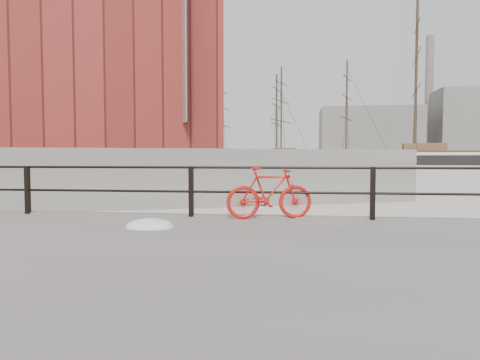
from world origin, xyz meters
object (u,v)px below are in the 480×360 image
(schooner_mid, at_px, (312,165))
(workboat_far, at_px, (102,169))
(bicycle, at_px, (269,193))
(workboat_near, at_px, (98,174))
(schooner_left, at_px, (249,165))

(schooner_mid, height_order, workboat_far, schooner_mid)
(bicycle, distance_m, workboat_near, 34.83)
(workboat_near, height_order, workboat_far, same)
(workboat_near, bearing_deg, schooner_mid, 41.59)
(schooner_mid, relative_size, schooner_left, 1.21)
(bicycle, bearing_deg, schooner_mid, 72.68)
(schooner_mid, bearing_deg, schooner_left, -149.68)
(schooner_left, bearing_deg, workboat_far, -108.14)
(schooner_mid, distance_m, workboat_near, 54.82)
(schooner_mid, distance_m, workboat_far, 45.25)
(workboat_far, bearing_deg, workboat_near, -73.09)
(schooner_mid, xyz_separation_m, schooner_left, (-12.74, -2.82, 0.00))
(bicycle, height_order, workboat_far, workboat_far)
(schooner_left, distance_m, workboat_far, 35.92)
(schooner_left, height_order, workboat_far, schooner_left)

